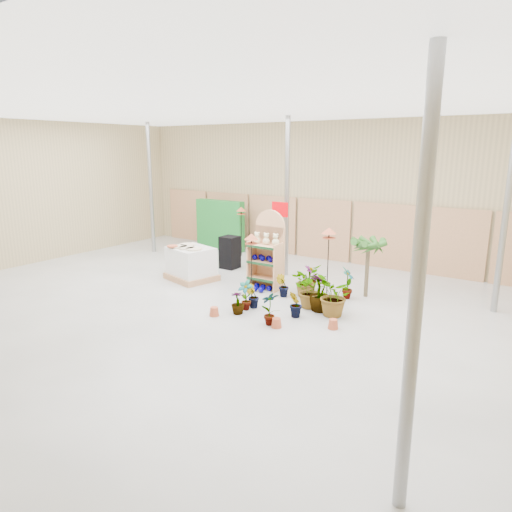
{
  "coord_description": "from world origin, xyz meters",
  "views": [
    {
      "loc": [
        6.53,
        -7.68,
        3.62
      ],
      "look_at": [
        0.3,
        1.5,
        1.0
      ],
      "focal_mm": 32.0,
      "sensor_mm": 36.0,
      "label": 1
    }
  ],
  "objects_px": {
    "pallet_stack": "(191,264)",
    "bird_table_front": "(251,239)",
    "potted_plant_2": "(311,290)",
    "display_shelf": "(268,253)"
  },
  "relations": [
    {
      "from": "pallet_stack",
      "to": "potted_plant_2",
      "type": "height_order",
      "value": "pallet_stack"
    },
    {
      "from": "pallet_stack",
      "to": "bird_table_front",
      "type": "xyz_separation_m",
      "value": [
        2.42,
        -0.5,
        1.06
      ]
    },
    {
      "from": "bird_table_front",
      "to": "potted_plant_2",
      "type": "height_order",
      "value": "bird_table_front"
    },
    {
      "from": "display_shelf",
      "to": "pallet_stack",
      "type": "bearing_deg",
      "value": -165.41
    },
    {
      "from": "pallet_stack",
      "to": "bird_table_front",
      "type": "relative_size",
      "value": 0.93
    },
    {
      "from": "pallet_stack",
      "to": "bird_table_front",
      "type": "distance_m",
      "value": 2.69
    },
    {
      "from": "bird_table_front",
      "to": "potted_plant_2",
      "type": "relative_size",
      "value": 1.95
    },
    {
      "from": "pallet_stack",
      "to": "potted_plant_2",
      "type": "xyz_separation_m",
      "value": [
        3.89,
        -0.19,
        -0.04
      ]
    },
    {
      "from": "pallet_stack",
      "to": "bird_table_front",
      "type": "height_order",
      "value": "bird_table_front"
    },
    {
      "from": "display_shelf",
      "to": "pallet_stack",
      "type": "distance_m",
      "value": 2.32
    }
  ]
}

